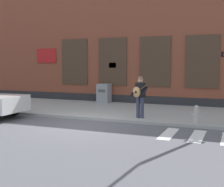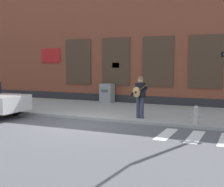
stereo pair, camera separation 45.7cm
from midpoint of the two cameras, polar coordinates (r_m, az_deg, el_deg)
ground_plane at (r=12.06m, az=-4.99°, el=-5.92°), size 160.00×160.00×0.00m
sidewalk at (r=15.51m, az=2.00°, el=-3.10°), size 28.00×5.27×0.12m
building_backdrop at (r=19.75m, az=7.17°, el=9.67°), size 28.00×4.06×7.66m
busker at (r=12.92m, az=6.09°, el=-0.21°), size 0.72×0.60×1.73m
utility_box at (r=18.07m, az=-0.17°, el=0.06°), size 0.70×0.68×1.09m
fire_hydrant at (r=12.19m, az=16.14°, el=-3.79°), size 0.38×0.20×0.70m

